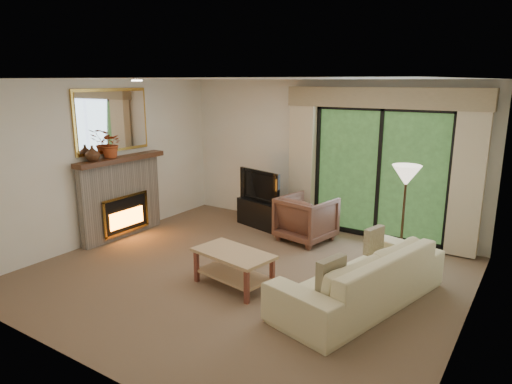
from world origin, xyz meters
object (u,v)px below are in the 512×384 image
Objects in this scene: media_console at (263,213)px; armchair at (306,219)px; coffee_table at (234,269)px; sofa at (360,276)px.

media_console is 1.17× the size of armchair.
media_console is 2.53m from coffee_table.
coffee_table is at bearing 100.59° from armchair.
media_console is at bearing -4.05° from armchair.
armchair is at bearing 0.26° from media_console.
media_console reaches higher than coffee_table.
armchair is at bearing 99.70° from coffee_table.
armchair is 2.22m from sofa.
armchair is at bearing -121.92° from sofa.
armchair is 0.35× the size of sofa.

